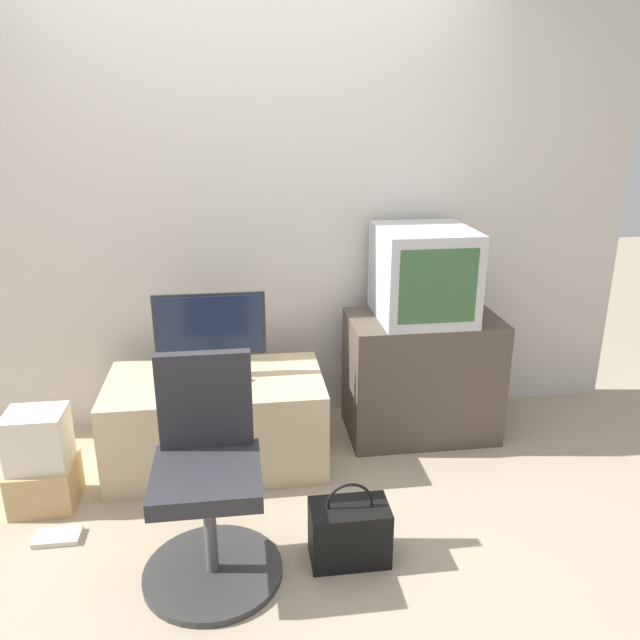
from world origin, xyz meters
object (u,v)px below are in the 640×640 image
object	(u,v)px
crt_tv	(423,274)
handbag	(349,532)
keyboard	(207,382)
main_monitor	(210,333)
book	(58,537)
cardboard_box_lower	(45,484)
office_chair	(209,490)
mouse	(247,378)

from	to	relation	value
crt_tv	handbag	world-z (taller)	crt_tv
keyboard	main_monitor	bearing A→B (deg)	77.40
handbag	book	distance (m)	1.27
main_monitor	keyboard	bearing A→B (deg)	-102.60
main_monitor	handbag	bearing A→B (deg)	-58.22
main_monitor	cardboard_box_lower	distance (m)	1.05
keyboard	book	distance (m)	0.94
crt_tv	office_chair	world-z (taller)	crt_tv
main_monitor	cardboard_box_lower	bearing A→B (deg)	-156.45
handbag	cardboard_box_lower	bearing A→B (deg)	157.44
main_monitor	book	distance (m)	1.15
office_chair	handbag	size ratio (longest dim) A/B	2.47
keyboard	crt_tv	xyz separation A→B (m)	(1.16, 0.24, 0.46)
main_monitor	office_chair	xyz separation A→B (m)	(0.00, -0.88, -0.33)
crt_tv	handbag	distance (m)	1.42
keyboard	cardboard_box_lower	distance (m)	0.88
mouse	book	distance (m)	1.10
keyboard	crt_tv	size ratio (longest dim) A/B	0.55
office_chair	crt_tv	bearing A→B (deg)	41.54
mouse	cardboard_box_lower	size ratio (longest dim) A/B	0.19
cardboard_box_lower	book	distance (m)	0.31
office_chair	cardboard_box_lower	distance (m)	0.99
office_chair	handbag	xyz separation A→B (m)	(0.56, -0.02, -0.24)
mouse	handbag	xyz separation A→B (m)	(0.39, -0.79, -0.36)
main_monitor	cardboard_box_lower	size ratio (longest dim) A/B	1.96
mouse	handbag	bearing A→B (deg)	-63.89
office_chair	handbag	bearing A→B (deg)	-1.96
mouse	cardboard_box_lower	world-z (taller)	mouse
main_monitor	keyboard	distance (m)	0.25
handbag	crt_tv	bearing A→B (deg)	60.70
cardboard_box_lower	office_chair	bearing A→B (deg)	-34.40
main_monitor	handbag	distance (m)	1.21
keyboard	crt_tv	world-z (taller)	crt_tv
mouse	book	xyz separation A→B (m)	(-0.85, -0.51, -0.48)
keyboard	handbag	xyz separation A→B (m)	(0.59, -0.78, -0.35)
main_monitor	handbag	size ratio (longest dim) A/B	1.55
mouse	cardboard_box_lower	distance (m)	1.06
office_chair	keyboard	bearing A→B (deg)	92.19
main_monitor	office_chair	bearing A→B (deg)	-89.91
main_monitor	keyboard	size ratio (longest dim) A/B	1.94
keyboard	cardboard_box_lower	size ratio (longest dim) A/B	1.01
office_chair	handbag	distance (m)	0.61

